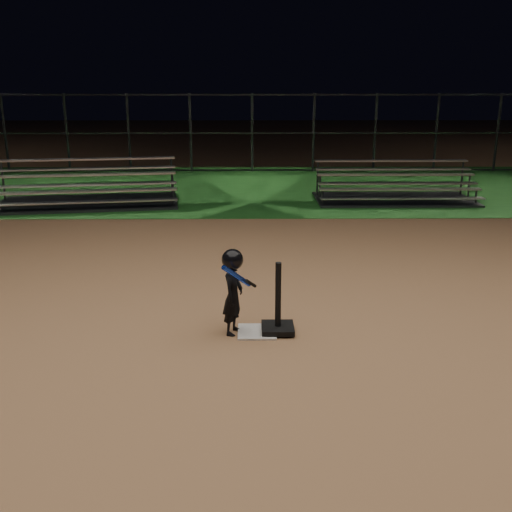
% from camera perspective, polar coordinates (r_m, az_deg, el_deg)
% --- Properties ---
extents(ground, '(80.00, 80.00, 0.00)m').
position_cam_1_polar(ground, '(7.00, 0.09, -7.45)').
color(ground, '#9D6E47').
rests_on(ground, ground).
extents(grass_strip, '(60.00, 8.00, 0.01)m').
position_cam_1_polar(grass_strip, '(16.64, -0.32, 6.72)').
color(grass_strip, '#184C19').
rests_on(grass_strip, ground).
extents(home_plate, '(0.45, 0.45, 0.02)m').
position_cam_1_polar(home_plate, '(6.99, 0.09, -7.36)').
color(home_plate, beige).
rests_on(home_plate, ground).
extents(batting_tee, '(0.38, 0.38, 0.84)m').
position_cam_1_polar(batting_tee, '(6.95, 2.14, -6.02)').
color(batting_tee, black).
rests_on(batting_tee, home_plate).
extents(child_batter, '(0.44, 0.56, 1.03)m').
position_cam_1_polar(child_batter, '(6.79, -2.25, -3.24)').
color(child_batter, black).
rests_on(child_batter, ground).
extents(bleacher_left, '(4.51, 2.68, 1.04)m').
position_cam_1_polar(bleacher_left, '(14.74, -16.04, 5.62)').
color(bleacher_left, silver).
rests_on(bleacher_left, ground).
extents(bleacher_right, '(3.87, 1.89, 0.95)m').
position_cam_1_polar(bleacher_right, '(15.04, 13.27, 5.95)').
color(bleacher_right, '#A7A7AB').
rests_on(bleacher_right, ground).
extents(backstop_fence, '(20.08, 0.08, 2.50)m').
position_cam_1_polar(backstop_fence, '(19.46, -0.37, 11.84)').
color(backstop_fence, '#38383D').
rests_on(backstop_fence, ground).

